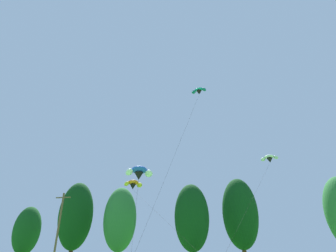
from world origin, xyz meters
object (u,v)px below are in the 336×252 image
Objects in this scene: utility_pole at (58,230)px; parafoil_kite_high_teal at (199,91)px; parafoil_kite_mid_orange at (133,184)px; parafoil_kite_far_blue_white at (139,173)px; parafoil_kite_low_white at (269,158)px.

parafoil_kite_high_teal is at bearing -0.08° from utility_pole.
parafoil_kite_far_blue_white is at bearing -65.76° from parafoil_kite_mid_orange.
parafoil_kite_mid_orange is 6.57m from parafoil_kite_far_blue_white.
parafoil_kite_high_teal reaches higher than parafoil_kite_low_white.
parafoil_kite_low_white reaches higher than utility_pole.
parafoil_kite_low_white is (8.90, 2.34, -10.47)m from parafoil_kite_high_teal.
utility_pole is 27.58m from parafoil_kite_high_teal.
parafoil_kite_far_blue_white is at bearing -167.24° from parafoil_kite_high_teal.
parafoil_kite_mid_orange is at bearing 25.21° from utility_pole.
utility_pole is 0.72× the size of parafoil_kite_mid_orange.
parafoil_kite_high_teal reaches higher than parafoil_kite_far_blue_white.
parafoil_kite_high_teal is 13.93m from parafoil_kite_low_white.
parafoil_kite_mid_orange is 20.03m from parafoil_kite_low_white.
utility_pole is at bearing -154.79° from parafoil_kite_mid_orange.
parafoil_kite_high_teal reaches higher than utility_pole.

